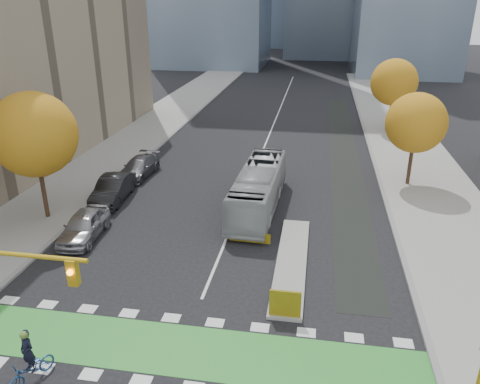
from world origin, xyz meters
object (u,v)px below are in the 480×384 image
(parked_car_a, at_px, (84,226))
(tree_east_far, at_px, (394,82))
(tree_west, at_px, (34,135))
(parked_car_b, at_px, (113,189))
(bus, at_px, (258,188))
(parked_car_c, at_px, (139,167))
(cyclist, at_px, (30,365))
(hazard_board, at_px, (285,304))
(tree_east_near, at_px, (416,123))

(parked_car_a, bearing_deg, tree_east_far, 49.13)
(tree_west, height_order, parked_car_b, tree_west)
(parked_car_a, bearing_deg, tree_west, 145.51)
(tree_east_far, bearing_deg, bus, -116.82)
(parked_car_c, bearing_deg, tree_west, -106.20)
(tree_east_far, xyz_separation_m, cyclist, (-17.47, -39.03, -4.49))
(hazard_board, distance_m, cyclist, 10.38)
(tree_east_far, height_order, parked_car_b, tree_east_far)
(hazard_board, bearing_deg, parked_car_b, 138.98)
(tree_west, distance_m, cyclist, 15.59)
(parked_car_b, bearing_deg, bus, -2.22)
(cyclist, height_order, parked_car_a, cyclist)
(tree_east_near, bearing_deg, tree_west, -157.38)
(tree_east_near, xyz_separation_m, parked_car_c, (-21.00, -1.49, -4.13))
(bus, xyz_separation_m, parked_car_a, (-9.64, -5.94, -0.67))
(tree_west, relative_size, parked_car_a, 1.73)
(tree_east_near, height_order, parked_car_a, tree_east_near)
(hazard_board, relative_size, tree_east_far, 0.18)
(parked_car_a, relative_size, parked_car_c, 0.94)
(tree_east_far, relative_size, cyclist, 3.39)
(cyclist, xyz_separation_m, parked_car_a, (-3.38, 10.91, 0.06))
(hazard_board, distance_m, tree_west, 18.44)
(bus, height_order, parked_car_b, bus)
(cyclist, xyz_separation_m, parked_car_b, (-4.03, 16.54, 0.10))
(cyclist, xyz_separation_m, bus, (6.26, 16.85, 0.72))
(parked_car_a, xyz_separation_m, parked_car_c, (-0.65, 10.63, -0.07))
(cyclist, height_order, parked_car_b, cyclist)
(tree_east_far, xyz_separation_m, parked_car_c, (-21.50, -17.49, -4.51))
(cyclist, xyz_separation_m, parked_car_c, (-4.03, 21.54, -0.02))
(tree_west, height_order, tree_east_near, tree_west)
(parked_car_a, height_order, parked_car_c, parked_car_a)
(tree_west, bearing_deg, tree_east_far, 46.70)
(tree_east_near, distance_m, bus, 12.82)
(hazard_board, relative_size, tree_west, 0.17)
(tree_west, xyz_separation_m, bus, (13.29, 3.82, -4.14))
(hazard_board, height_order, parked_car_b, parked_car_b)
(hazard_board, height_order, tree_west, tree_west)
(tree_east_far, bearing_deg, hazard_board, -104.12)
(hazard_board, xyz_separation_m, cyclist, (-8.97, -5.23, -0.05))
(tree_west, bearing_deg, bus, 16.04)
(tree_west, bearing_deg, parked_car_a, -30.18)
(parked_car_b, bearing_deg, parked_car_a, -87.38)
(bus, bearing_deg, hazard_board, -74.83)
(parked_car_b, bearing_deg, tree_west, -134.46)
(tree_west, distance_m, parked_car_a, 6.40)
(hazard_board, relative_size, cyclist, 0.62)
(tree_east_far, xyz_separation_m, parked_car_b, (-21.50, -22.49, -4.39))
(bus, bearing_deg, parked_car_a, -146.32)
(tree_west, height_order, cyclist, tree_west)
(cyclist, bearing_deg, tree_east_far, 86.88)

